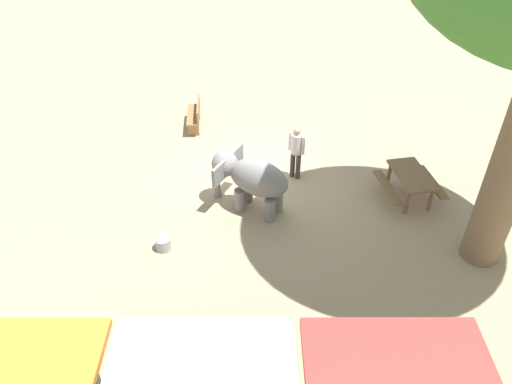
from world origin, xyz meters
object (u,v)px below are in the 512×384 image
wooden_bench (195,114)px  feed_bucket (163,244)px  picnic_table_near (411,180)px  elephant (251,178)px  person_handler (296,149)px

wooden_bench → feed_bucket: 5.72m
picnic_table_near → wooden_bench: bearing=47.6°
picnic_table_near → feed_bucket: bearing=97.0°
elephant → wooden_bench: 4.56m
feed_bucket → wooden_bench: bearing=-92.4°
elephant → picnic_table_near: 4.21m
wooden_bench → person_handler: bearing=-136.2°
person_handler → picnic_table_near: person_handler is taller
wooden_bench → picnic_table_near: size_ratio=0.82×
wooden_bench → feed_bucket: (0.24, 5.70, -0.31)m
elephant → picnic_table_near: (-4.18, -0.40, -0.36)m
person_handler → picnic_table_near: bearing=107.5°
elephant → wooden_bench: bearing=-38.2°
wooden_bench → feed_bucket: wooden_bench is taller
wooden_bench → picnic_table_near: 7.08m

